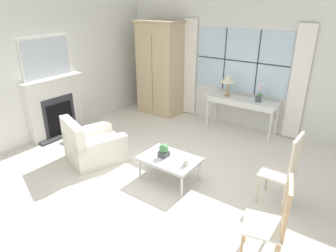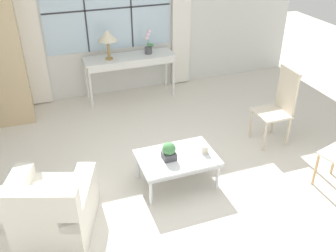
{
  "view_description": "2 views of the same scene",
  "coord_description": "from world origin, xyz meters",
  "views": [
    {
      "loc": [
        2.61,
        -3.38,
        2.8
      ],
      "look_at": [
        -0.01,
        0.24,
        0.89
      ],
      "focal_mm": 32.0,
      "sensor_mm": 36.0,
      "label": 1
    },
    {
      "loc": [
        -1.24,
        -3.3,
        2.99
      ],
      "look_at": [
        -0.01,
        0.06,
        0.88
      ],
      "focal_mm": 40.0,
      "sensor_mm": 36.0,
      "label": 2
    }
  ],
  "objects": [
    {
      "name": "table_lamp",
      "position": [
        -0.12,
        2.67,
        1.15
      ],
      "size": [
        0.32,
        0.32,
        0.5
      ],
      "color": "#9E7F47",
      "rests_on": "console_table"
    },
    {
      "name": "accent_chair_wooden",
      "position": [
        2.03,
        -0.6,
        0.6
      ],
      "size": [
        0.54,
        0.54,
        1.07
      ],
      "color": "white",
      "rests_on": "ground_plane"
    },
    {
      "name": "coffee_table",
      "position": [
        0.12,
        0.11,
        0.36
      ],
      "size": [
        0.94,
        0.64,
        0.4
      ],
      "color": "silver",
      "rests_on": "ground_plane"
    },
    {
      "name": "wall_back_windowed",
      "position": [
        0.0,
        3.02,
        1.39
      ],
      "size": [
        7.2,
        0.14,
        2.8
      ],
      "color": "silver",
      "rests_on": "ground_plane"
    },
    {
      "name": "potted_orchid",
      "position": [
        0.59,
        2.71,
        0.92
      ],
      "size": [
        0.17,
        0.13,
        0.42
      ],
      "color": "#4C4C51",
      "rests_on": "console_table"
    },
    {
      "name": "fireplace",
      "position": [
        -2.91,
        0.13,
        0.73
      ],
      "size": [
        0.34,
        1.35,
        2.11
      ],
      "color": "#2D2D33",
      "rests_on": "ground_plane"
    },
    {
      "name": "armchair_upholstered",
      "position": [
        -1.43,
        -0.17,
        0.26
      ],
      "size": [
        1.15,
        1.17,
        0.83
      ],
      "color": "silver",
      "rests_on": "ground_plane"
    },
    {
      "name": "side_chair_wooden",
      "position": [
        1.82,
        0.54,
        0.62
      ],
      "size": [
        0.45,
        0.45,
        1.11
      ],
      "color": "beige",
      "rests_on": "ground_plane"
    },
    {
      "name": "armoire",
      "position": [
        -1.97,
        2.62,
        1.16
      ],
      "size": [
        1.13,
        0.73,
        2.32
      ],
      "color": "tan",
      "rests_on": "ground_plane"
    },
    {
      "name": "wall_left",
      "position": [
        -3.03,
        0.6,
        1.4
      ],
      "size": [
        0.06,
        7.2,
        2.8
      ],
      "primitive_type": "cube",
      "color": "silver",
      "rests_on": "ground_plane"
    },
    {
      "name": "console_table",
      "position": [
        0.24,
        2.7,
        0.67
      ],
      "size": [
        1.56,
        0.48,
        0.76
      ],
      "color": "white",
      "rests_on": "ground_plane"
    },
    {
      "name": "pillar_candle",
      "position": [
        0.46,
        0.06,
        0.45
      ],
      "size": [
        0.11,
        0.11,
        0.12
      ],
      "color": "silver",
      "rests_on": "coffee_table"
    },
    {
      "name": "ground_plane",
      "position": [
        0.0,
        0.0,
        0.0
      ],
      "size": [
        14.0,
        14.0,
        0.0
      ],
      "primitive_type": "plane",
      "color": "silver"
    },
    {
      "name": "potted_plant_small",
      "position": [
        0.01,
        0.09,
        0.51
      ],
      "size": [
        0.16,
        0.16,
        0.22
      ],
      "color": "#4C4C51",
      "rests_on": "coffee_table"
    }
  ]
}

